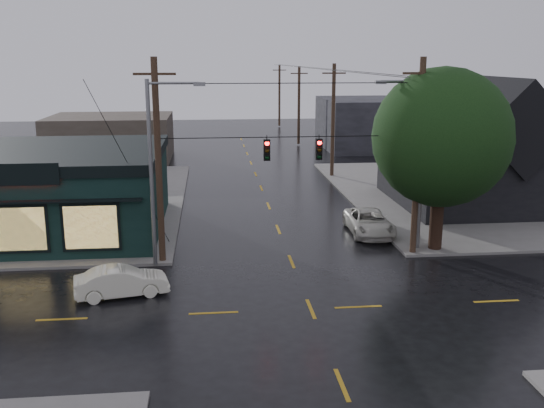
{
  "coord_description": "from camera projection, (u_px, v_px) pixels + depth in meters",
  "views": [
    {
      "loc": [
        -3.98,
        -22.97,
        10.07
      ],
      "look_at": [
        -0.97,
        6.2,
        3.0
      ],
      "focal_mm": 40.0,
      "sensor_mm": 36.0,
      "label": 1
    }
  ],
  "objects": [
    {
      "name": "streetlight_nw",
      "position": [
        156.0,
        268.0,
        29.9
      ],
      "size": [
        5.4,
        0.3,
        9.15
      ],
      "primitive_type": null,
      "color": "slate",
      "rests_on": "ground"
    },
    {
      "name": "utility_pole_ne",
      "position": [
        412.0,
        254.0,
        31.91
      ],
      "size": [
        2.0,
        0.32,
        10.15
      ],
      "primitive_type": null,
      "color": "black",
      "rests_on": "ground"
    },
    {
      "name": "ground_plane",
      "position": [
        311.0,
        309.0,
        24.97
      ],
      "size": [
        160.0,
        160.0,
        0.0
      ],
      "primitive_type": "plane",
      "color": "black"
    },
    {
      "name": "pizza_shop",
      "position": [
        22.0,
        190.0,
        35.4
      ],
      "size": [
        16.3,
        12.34,
        4.9
      ],
      "color": "black",
      "rests_on": "ground"
    },
    {
      "name": "utility_pole_far_b",
      "position": [
        298.0,
        145.0,
        72.03
      ],
      "size": [
        2.0,
        0.32,
        9.15
      ],
      "primitive_type": null,
      "color": "black",
      "rests_on": "ground"
    },
    {
      "name": "span_signal_assembly",
      "position": [
        293.0,
        149.0,
        29.93
      ],
      "size": [
        13.0,
        0.48,
        1.23
      ],
      "color": "black",
      "rests_on": "ground"
    },
    {
      "name": "bg_building_west",
      "position": [
        111.0,
        137.0,
        61.74
      ],
      "size": [
        12.0,
        10.0,
        4.4
      ],
      "primitive_type": "cube",
      "color": "#3B332B",
      "rests_on": "ground"
    },
    {
      "name": "utility_pole_far_c",
      "position": [
        279.0,
        127.0,
        91.37
      ],
      "size": [
        2.0,
        0.32,
        9.15
      ],
      "primitive_type": null,
      "color": "black",
      "rests_on": "ground"
    },
    {
      "name": "corner_tree",
      "position": [
        442.0,
        138.0,
        31.1
      ],
      "size": [
        7.19,
        7.19,
        9.56
      ],
      "color": "black",
      "rests_on": "ground"
    },
    {
      "name": "bg_building_east",
      "position": [
        384.0,
        123.0,
        69.42
      ],
      "size": [
        14.0,
        12.0,
        5.6
      ],
      "primitive_type": "cube",
      "color": "black",
      "rests_on": "ground"
    },
    {
      "name": "streetlight_ne",
      "position": [
        417.0,
        250.0,
        32.63
      ],
      "size": [
        5.4,
        0.3,
        9.15
      ],
      "primitive_type": null,
      "color": "slate",
      "rests_on": "ground"
    },
    {
      "name": "sedan_cream",
      "position": [
        122.0,
        282.0,
        26.19
      ],
      "size": [
        4.19,
        2.21,
        1.31
      ],
      "primitive_type": "imported",
      "rotation": [
        0.0,
        0.0,
        1.79
      ],
      "color": "#ECEACF",
      "rests_on": "ground"
    },
    {
      "name": "sidewalk_ne",
      "position": [
        526.0,
        192.0,
        46.29
      ],
      "size": [
        28.0,
        28.0,
        0.15
      ],
      "primitive_type": "cube",
      "color": "slate",
      "rests_on": "ground"
    },
    {
      "name": "utility_pole_nw",
      "position": [
        163.0,
        263.0,
        30.61
      ],
      "size": [
        2.0,
        0.32,
        10.15
      ],
      "primitive_type": null,
      "color": "black",
      "rests_on": "ground"
    },
    {
      "name": "utility_pole_far_a",
      "position": [
        332.0,
        177.0,
        52.7
      ],
      "size": [
        2.0,
        0.32,
        9.65
      ],
      "primitive_type": null,
      "color": "black",
      "rests_on": "ground"
    },
    {
      "name": "suv_silver",
      "position": [
        369.0,
        222.0,
        35.52
      ],
      "size": [
        2.44,
        5.09,
        1.4
      ],
      "primitive_type": "imported",
      "rotation": [
        0.0,
        0.0,
        -0.02
      ],
      "color": "#BCB9AD",
      "rests_on": "ground"
    },
    {
      "name": "ne_building",
      "position": [
        485.0,
        141.0,
        41.86
      ],
      "size": [
        12.6,
        11.6,
        8.75
      ],
      "color": "black",
      "rests_on": "ground"
    }
  ]
}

